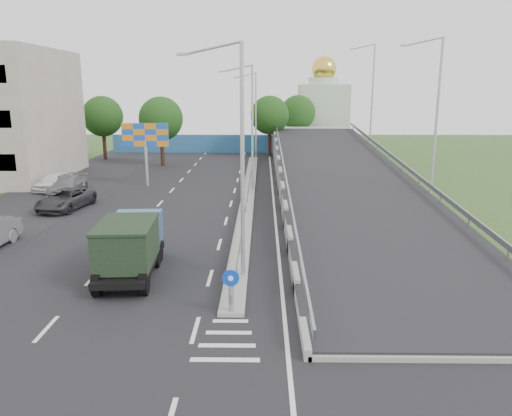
{
  "coord_description": "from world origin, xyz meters",
  "views": [
    {
      "loc": [
        1.18,
        -15.11,
        8.3
      ],
      "look_at": [
        0.82,
        10.55,
        2.2
      ],
      "focal_mm": 35.0,
      "sensor_mm": 36.0,
      "label": 1
    }
  ],
  "objects_px": {
    "lamp_post_far": "(254,111)",
    "parked_car_d": "(68,185)",
    "lamp_post_mid": "(250,121)",
    "church": "(323,110)",
    "dump_truck": "(131,244)",
    "sign_bollard": "(231,291)",
    "lamp_post_near": "(238,150)",
    "parked_car_c": "(66,199)",
    "parked_car_e": "(54,181)",
    "billboard": "(145,139)"
  },
  "relations": [
    {
      "from": "dump_truck",
      "to": "parked_car_d",
      "type": "bearing_deg",
      "value": 115.02
    },
    {
      "from": "lamp_post_near",
      "to": "parked_car_d",
      "type": "bearing_deg",
      "value": 128.65
    },
    {
      "from": "church",
      "to": "parked_car_d",
      "type": "relative_size",
      "value": 2.81
    },
    {
      "from": "lamp_post_near",
      "to": "lamp_post_far",
      "type": "xyz_separation_m",
      "value": [
        0.0,
        40.0,
        0.0
      ]
    },
    {
      "from": "lamp_post_far",
      "to": "parked_car_d",
      "type": "height_order",
      "value": "lamp_post_far"
    },
    {
      "from": "billboard",
      "to": "lamp_post_far",
      "type": "bearing_deg",
      "value": 63.16
    },
    {
      "from": "sign_bollard",
      "to": "lamp_post_near",
      "type": "distance_m",
      "value": 6.12
    },
    {
      "from": "church",
      "to": "parked_car_c",
      "type": "height_order",
      "value": "church"
    },
    {
      "from": "lamp_post_mid",
      "to": "dump_truck",
      "type": "height_order",
      "value": "lamp_post_mid"
    },
    {
      "from": "lamp_post_far",
      "to": "dump_truck",
      "type": "xyz_separation_m",
      "value": [
        -4.94,
        -39.56,
        -4.32
      ]
    },
    {
      "from": "billboard",
      "to": "church",
      "type": "bearing_deg",
      "value": 59.3
    },
    {
      "from": "lamp_post_far",
      "to": "lamp_post_near",
      "type": "bearing_deg",
      "value": -90.0
    },
    {
      "from": "church",
      "to": "parked_car_e",
      "type": "distance_m",
      "value": 43.27
    },
    {
      "from": "parked_car_d",
      "to": "church",
      "type": "bearing_deg",
      "value": 56.53
    },
    {
      "from": "lamp_post_mid",
      "to": "church",
      "type": "xyz_separation_m",
      "value": [
        9.89,
        34.0,
        -0.5
      ]
    },
    {
      "from": "parked_car_c",
      "to": "parked_car_e",
      "type": "bearing_deg",
      "value": 127.79
    },
    {
      "from": "parked_car_c",
      "to": "lamp_post_mid",
      "type": "bearing_deg",
      "value": 37.23
    },
    {
      "from": "billboard",
      "to": "parked_car_c",
      "type": "distance_m",
      "value": 10.17
    },
    {
      "from": "church",
      "to": "parked_car_d",
      "type": "distance_m",
      "value": 43.45
    },
    {
      "from": "parked_car_d",
      "to": "parked_car_e",
      "type": "distance_m",
      "value": 2.34
    },
    {
      "from": "church",
      "to": "lamp_post_mid",
      "type": "bearing_deg",
      "value": -106.22
    },
    {
      "from": "billboard",
      "to": "parked_car_d",
      "type": "height_order",
      "value": "billboard"
    },
    {
      "from": "lamp_post_far",
      "to": "parked_car_e",
      "type": "xyz_separation_m",
      "value": [
        -16.61,
        -19.89,
        -5.05
      ]
    },
    {
      "from": "billboard",
      "to": "dump_truck",
      "type": "height_order",
      "value": "billboard"
    },
    {
      "from": "lamp_post_near",
      "to": "church",
      "type": "xyz_separation_m",
      "value": [
        9.89,
        54.0,
        -0.5
      ]
    },
    {
      "from": "church",
      "to": "billboard",
      "type": "height_order",
      "value": "church"
    },
    {
      "from": "sign_bollard",
      "to": "dump_truck",
      "type": "xyz_separation_m",
      "value": [
        -4.83,
        4.27,
        0.45
      ]
    },
    {
      "from": "lamp_post_mid",
      "to": "dump_truck",
      "type": "distance_m",
      "value": 20.63
    },
    {
      "from": "parked_car_c",
      "to": "parked_car_e",
      "type": "xyz_separation_m",
      "value": [
        -3.67,
        6.86,
        0.03
      ]
    },
    {
      "from": "sign_bollard",
      "to": "lamp_post_mid",
      "type": "bearing_deg",
      "value": 89.74
    },
    {
      "from": "lamp_post_mid",
      "to": "parked_car_d",
      "type": "height_order",
      "value": "lamp_post_mid"
    },
    {
      "from": "lamp_post_mid",
      "to": "lamp_post_far",
      "type": "xyz_separation_m",
      "value": [
        0.0,
        20.0,
        0.0
      ]
    },
    {
      "from": "lamp_post_far",
      "to": "dump_truck",
      "type": "distance_m",
      "value": 40.1
    },
    {
      "from": "sign_bollard",
      "to": "parked_car_c",
      "type": "bearing_deg",
      "value": 126.94
    },
    {
      "from": "lamp_post_near",
      "to": "parked_car_e",
      "type": "distance_m",
      "value": 26.57
    },
    {
      "from": "lamp_post_far",
      "to": "billboard",
      "type": "relative_size",
      "value": 1.83
    },
    {
      "from": "church",
      "to": "lamp_post_near",
      "type": "bearing_deg",
      "value": -100.38
    },
    {
      "from": "church",
      "to": "parked_car_c",
      "type": "distance_m",
      "value": 46.94
    },
    {
      "from": "church",
      "to": "dump_truck",
      "type": "height_order",
      "value": "church"
    },
    {
      "from": "parked_car_d",
      "to": "sign_bollard",
      "type": "bearing_deg",
      "value": -55.2
    },
    {
      "from": "billboard",
      "to": "lamp_post_mid",
      "type": "bearing_deg",
      "value": -12.38
    },
    {
      "from": "lamp_post_far",
      "to": "dump_truck",
      "type": "bearing_deg",
      "value": -97.11
    },
    {
      "from": "lamp_post_far",
      "to": "church",
      "type": "xyz_separation_m",
      "value": [
        9.89,
        14.0,
        -0.5
      ]
    },
    {
      "from": "dump_truck",
      "to": "parked_car_c",
      "type": "xyz_separation_m",
      "value": [
        -8.01,
        12.8,
        -0.76
      ]
    },
    {
      "from": "sign_bollard",
      "to": "dump_truck",
      "type": "bearing_deg",
      "value": 138.51
    },
    {
      "from": "church",
      "to": "dump_truck",
      "type": "distance_m",
      "value": 55.7
    },
    {
      "from": "parked_car_e",
      "to": "billboard",
      "type": "bearing_deg",
      "value": 21.19
    },
    {
      "from": "sign_bollard",
      "to": "parked_car_e",
      "type": "relative_size",
      "value": 0.38
    },
    {
      "from": "parked_car_e",
      "to": "lamp_post_near",
      "type": "bearing_deg",
      "value": -43.41
    },
    {
      "from": "lamp_post_mid",
      "to": "lamp_post_far",
      "type": "height_order",
      "value": "same"
    }
  ]
}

